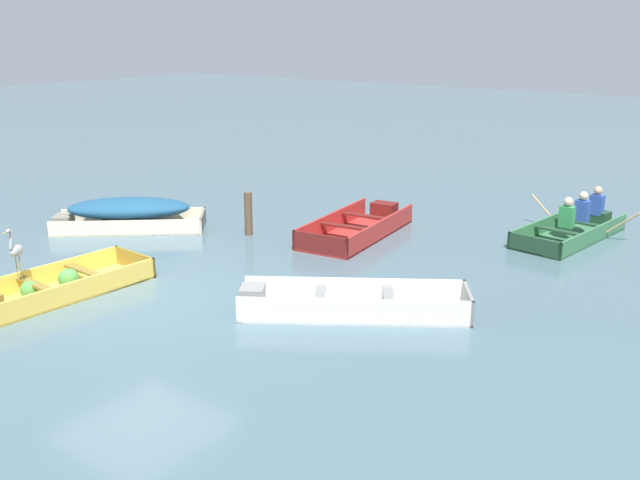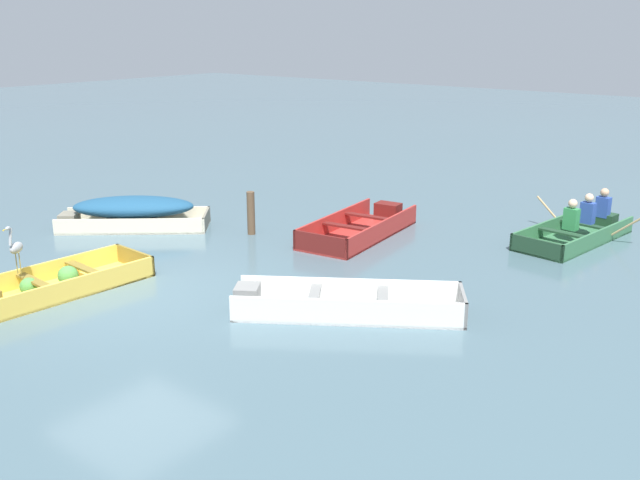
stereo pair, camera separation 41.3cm
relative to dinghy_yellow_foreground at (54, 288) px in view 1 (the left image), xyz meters
The scene contains 8 objects.
ground_plane 1.30m from the dinghy_yellow_foreground, 36.96° to the left, with size 80.00×80.00×0.00m, color #47606B.
dinghy_yellow_foreground is the anchor object (origin of this frame).
skiff_red_near_moored 6.29m from the dinghy_yellow_foreground, 71.28° to the left, with size 1.57×3.24×0.41m.
skiff_white_mid_moored 4.75m from the dinghy_yellow_foreground, 27.31° to the left, with size 3.42×2.71×0.41m.
skiff_cream_far_moored 3.91m from the dinghy_yellow_foreground, 123.41° to the left, with size 3.10×2.85×0.70m.
rowboat_green_with_crew 10.19m from the dinghy_yellow_foreground, 55.80° to the left, with size 2.34×3.14×0.91m.
heron_on_dinghy 0.87m from the dinghy_yellow_foreground, 122.64° to the right, with size 0.30×0.43×0.84m.
mooring_post 4.53m from the dinghy_yellow_foreground, 87.63° to the left, with size 0.16×0.16×0.91m, color brown.
Camera 1 is at (8.90, -6.95, 4.23)m, focal length 40.00 mm.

